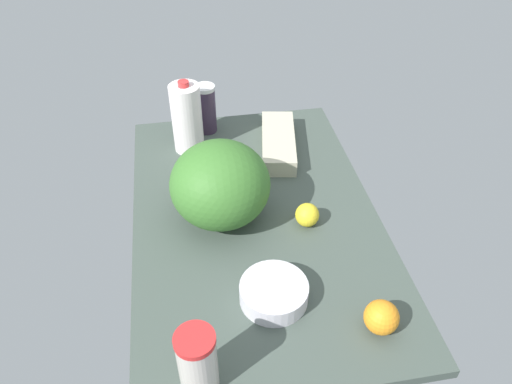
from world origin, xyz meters
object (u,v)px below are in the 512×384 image
Objects in this scene: mixing_bowl at (274,293)px; orange_far_back at (381,317)px; egg_carton at (278,143)px; watermelon at (220,185)px; shaker_bottle at (206,109)px; lemon_near_front at (307,215)px; milk_jug at (187,118)px; tumbler_cup at (197,361)px.

orange_far_back is (13.16, 24.25, 1.67)cm from mixing_bowl.
watermelon is at bearing -27.32° from egg_carton.
shaker_bottle is at bearing -173.60° from mixing_bowl.
lemon_near_front reaches higher than egg_carton.
egg_carton is 80.10cm from orange_far_back.
mixing_bowl is 30.71cm from lemon_near_front.
orange_far_back is at bearing 25.58° from milk_jug.
orange_far_back is at bearing 98.81° from tumbler_cup.
egg_carton is at bearing 78.46° from milk_jug.
mixing_bowl is at bearing -2.68° from egg_carton.
watermelon is at bearing -106.90° from lemon_near_front.
egg_carton is 34.03cm from milk_jug.
tumbler_cup is (20.20, -21.14, 6.23)cm from mixing_bowl.
orange_far_back is (-7.03, 45.39, -4.56)cm from tumbler_cup.
tumbler_cup reaches higher than orange_far_back.
tumbler_cup is (54.30, -11.48, -4.00)cm from watermelon.
mixing_bowl is 0.55× the size of egg_carton.
milk_jug is at bearing 177.43° from tumbler_cup.
milk_jug is at bearing -154.42° from orange_far_back.
egg_carton is 1.85× the size of tumbler_cup.
shaker_bottle is at bearing 173.54° from tumbler_cup.
watermelon is 3.43× the size of orange_far_back.
shaker_bottle is (-49.53, 0.28, -3.38)cm from watermelon.
milk_jug is at bearing -166.90° from mixing_bowl.
shaker_bottle reaches higher than mixing_bowl.
lemon_near_front is (-46.63, 36.74, -5.27)cm from tumbler_cup.
tumbler_cup is at bearing -46.30° from mixing_bowl.
milk_jug is at bearing -169.34° from watermelon.
watermelon reaches higher than tumbler_cup.
milk_jug is at bearing -144.99° from lemon_near_front.
shaker_bottle is at bearing -160.84° from orange_far_back.
milk_jug reaches higher than tumbler_cup.
watermelon is at bearing 10.66° from milk_jug.
orange_far_back is at bearing 16.68° from egg_carton.
shaker_bottle is at bearing -156.41° from lemon_near_front.
watermelon is 27.98cm from lemon_near_front.
watermelon is 0.91× the size of egg_carton.
watermelon is 1.69× the size of tumbler_cup.
milk_jug reaches higher than mixing_bowl.
orange_far_back is (47.27, 33.91, -8.56)cm from watermelon.
mixing_bowl is 1.02× the size of tumbler_cup.
tumbler_cup is at bearing -38.23° from lemon_near_front.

